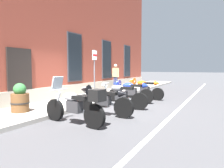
# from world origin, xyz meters

# --- Properties ---
(ground_plane) EXTENTS (140.00, 140.00, 0.00)m
(ground_plane) POSITION_xyz_m (0.00, 0.00, 0.00)
(ground_plane) COLOR #38383A
(sidewalk) EXTENTS (30.45, 2.28, 0.13)m
(sidewalk) POSITION_xyz_m (0.00, 1.14, 0.07)
(sidewalk) COLOR gray
(sidewalk) RESTS_ON ground_plane
(lane_stripe) EXTENTS (30.45, 0.12, 0.01)m
(lane_stripe) POSITION_xyz_m (0.00, -3.20, 0.00)
(lane_stripe) COLOR silver
(lane_stripe) RESTS_ON ground_plane
(brick_pub_facade) EXTENTS (24.45, 5.48, 8.20)m
(brick_pub_facade) POSITION_xyz_m (0.00, 4.97, 4.09)
(brick_pub_facade) COLOR brown
(brick_pub_facade) RESTS_ON ground_plane
(motorcycle_silver_touring) EXTENTS (0.72, 2.14, 1.31)m
(motorcycle_silver_touring) POSITION_xyz_m (-2.75, -1.11, 0.55)
(motorcycle_silver_touring) COLOR black
(motorcycle_silver_touring) RESTS_ON ground_plane
(motorcycle_black_sport) EXTENTS (0.62, 2.20, 0.98)m
(motorcycle_black_sport) POSITION_xyz_m (-1.39, -1.09, 0.54)
(motorcycle_black_sport) COLOR black
(motorcycle_black_sport) RESTS_ON ground_plane
(motorcycle_grey_naked) EXTENTS (0.62, 2.17, 0.97)m
(motorcycle_grey_naked) POSITION_xyz_m (-0.04, -1.14, 0.48)
(motorcycle_grey_naked) COLOR black
(motorcycle_grey_naked) RESTS_ON ground_plane
(motorcycle_blue_sport) EXTENTS (0.62, 2.11, 1.01)m
(motorcycle_blue_sport) POSITION_xyz_m (1.45, -0.91, 0.55)
(motorcycle_blue_sport) COLOR black
(motorcycle_blue_sport) RESTS_ON ground_plane
(motorcycle_orange_sport) EXTENTS (0.64, 2.09, 1.04)m
(motorcycle_orange_sport) POSITION_xyz_m (2.78, -1.09, 0.57)
(motorcycle_orange_sport) COLOR black
(motorcycle_orange_sport) RESTS_ON ground_plane
(pedestrian_tan_coat) EXTENTS (0.31, 0.65, 1.67)m
(pedestrian_tan_coat) POSITION_xyz_m (5.34, 1.66, 1.07)
(pedestrian_tan_coat) COLOR #2D3351
(pedestrian_tan_coat) RESTS_ON sidewalk
(parking_sign) EXTENTS (0.36, 0.07, 2.27)m
(parking_sign) POSITION_xyz_m (1.26, 0.77, 1.61)
(parking_sign) COLOR #4C4C51
(parking_sign) RESTS_ON sidewalk
(barrel_planter) EXTENTS (0.59, 0.59, 0.94)m
(barrel_planter) POSITION_xyz_m (-2.66, 1.19, 0.53)
(barrel_planter) COLOR brown
(barrel_planter) RESTS_ON sidewalk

